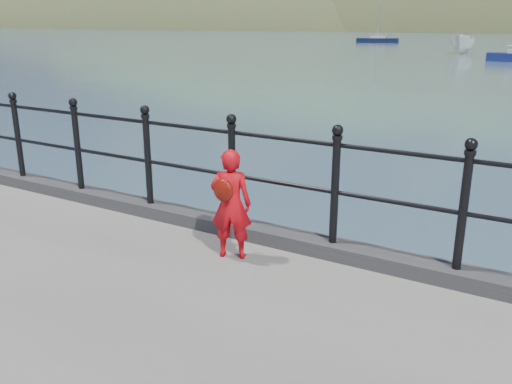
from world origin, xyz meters
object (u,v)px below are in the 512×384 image
Objects in this scene: launch_white at (464,44)px; sailboat_left at (377,41)px; railing at (281,169)px; child at (231,204)px.

sailboat_left is at bearing 126.29° from launch_white.
child is (-0.27, -0.54, -0.26)m from railing.
launch_white is 0.57× the size of sailboat_left.
railing is 2.05× the size of sailboat_left.
railing is 16.27× the size of child.
railing is 0.66m from child.
launch_white is at bearing -64.48° from sailboat_left.
railing is at bearing -80.98° from launch_white.
sailboat_left is at bearing 107.79° from railing.
railing is at bearing -137.62° from child.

